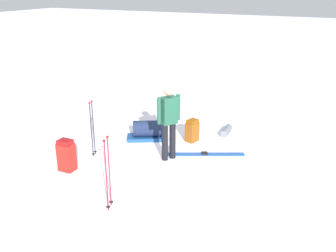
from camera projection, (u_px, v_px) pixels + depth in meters
The scene contains 10 objects.
ground_plane at pixel (168, 154), 8.88m from camera, with size 80.00×80.00×0.00m, color white.
skier_standing at pixel (169, 119), 8.32m from camera, with size 0.50×0.37×1.70m.
ski_pair_near at pixel (205, 154), 8.84m from camera, with size 0.97×1.72×0.05m.
backpack_large_dark at pixel (66, 156), 8.02m from camera, with size 0.26×0.32×0.69m.
backpack_bright at pixel (192, 131), 9.52m from camera, with size 0.36×0.30×0.56m.
ski_poles_planted_near at pixel (92, 126), 8.57m from camera, with size 0.19×0.11×1.30m.
ski_poles_planted_far at pixel (108, 170), 6.52m from camera, with size 0.23×0.12×1.34m.
gear_sled at pixel (147, 131), 9.65m from camera, with size 0.89×1.10×0.49m.
sleeping_mat_rolled at pixel (226, 131), 10.04m from camera, with size 0.18×0.18×0.55m, color slate.
thermos_bottle at pixel (194, 123), 10.49m from camera, with size 0.07×0.07×0.26m, color black.
Camera 1 is at (-7.23, -3.60, 3.75)m, focal length 40.88 mm.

